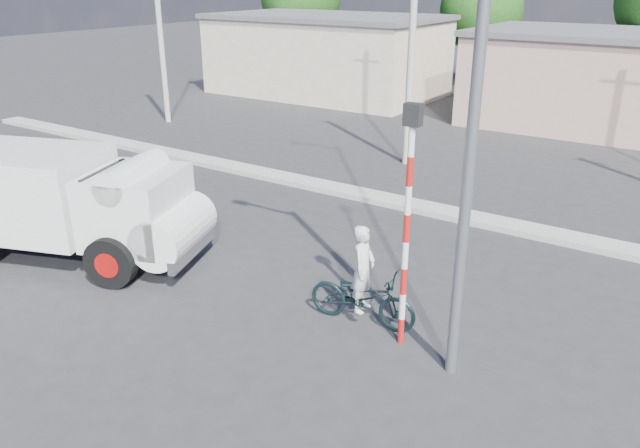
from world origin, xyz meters
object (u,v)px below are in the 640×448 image
Objects in this scene: bicycle at (362,297)px; traffic_pole at (408,209)px; cyclist at (363,283)px; streetlight at (467,71)px; truck at (69,202)px.

traffic_pole is at bearing -110.33° from bicycle.
streetlight reaches higher than cyclist.
cyclist is at bearing 172.15° from bicycle.
cyclist is 1.99m from traffic_pole.
traffic_pole reaches higher than cyclist.
cyclist is at bearing 167.51° from traffic_pole.
streetlight is at bearing -15.60° from truck.
bicycle is at bearing 167.51° from traffic_pole.
streetlight reaches higher than traffic_pole.
streetlight is (8.92, 0.71, 3.55)m from truck.
bicycle is at bearing 164.86° from streetlight.
bicycle is at bearing -7.85° from cyclist.
streetlight is at bearing -112.99° from bicycle.
truck is at bearing 91.95° from cyclist.
streetlight reaches higher than bicycle.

